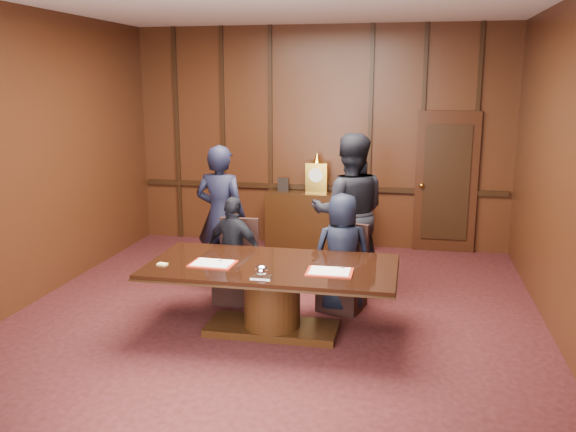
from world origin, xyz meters
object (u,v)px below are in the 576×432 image
Objects in this scene: conference_table at (272,287)px; witness_right at (349,213)px; sideboard at (317,218)px; signatory_left at (234,250)px; signatory_right at (342,253)px; witness_left at (221,216)px.

conference_table is 1.30× the size of witness_right.
sideboard reaches higher than signatory_left.
signatory_right is 0.83m from witness_right.
conference_table is at bearing 131.20° from witness_left.
signatory_right is (0.71, -2.66, 0.21)m from sideboard.
witness_left reaches higher than sideboard.
witness_left reaches higher than signatory_right.
witness_left is at bearing 125.46° from conference_table.
signatory_left is 0.94× the size of signatory_right.
sideboard is 2.73m from signatory_left.
sideboard is at bearing -108.98° from witness_left.
sideboard reaches higher than signatory_right.
sideboard is at bearing 91.04° from conference_table.
sideboard is 0.79× the size of witness_right.
signatory_left is at bearing 129.09° from conference_table.
witness_right reaches higher than conference_table.
conference_table is (0.06, -3.46, 0.02)m from sideboard.
witness_left is at bearing -2.13° from witness_right.
witness_left reaches higher than conference_table.
sideboard is 3.47m from conference_table.
witness_right reaches higher than witness_left.
signatory_left is 0.70× the size of witness_left.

